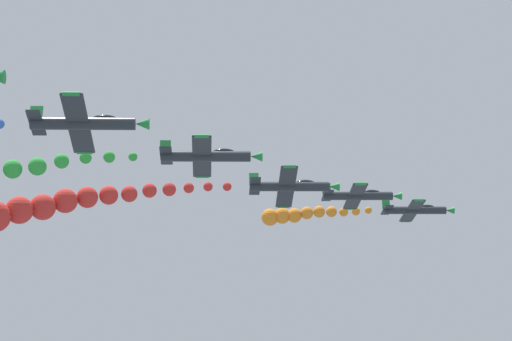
% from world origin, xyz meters
% --- Properties ---
extents(airplane_lead, '(9.17, 10.35, 3.50)m').
position_xyz_m(airplane_lead, '(-31.04, 24.70, 131.68)').
color(airplane_lead, '#23282D').
extents(smoke_trail_lead, '(2.86, 15.78, 2.87)m').
position_xyz_m(smoke_trail_lead, '(-31.72, 7.50, 131.02)').
color(smoke_trail_lead, orange).
extents(airplane_left_inner, '(9.14, 10.35, 3.53)m').
position_xyz_m(airplane_left_inner, '(-19.45, 14.54, 133.51)').
color(airplane_left_inner, '#23282D').
extents(airplane_right_inner, '(8.60, 10.35, 4.83)m').
position_xyz_m(airplane_right_inner, '(-6.00, 4.38, 134.30)').
color(airplane_right_inner, '#23282D').
extents(smoke_trail_right_inner, '(12.94, 28.29, 6.07)m').
position_xyz_m(smoke_trail_right_inner, '(0.93, -22.90, 131.73)').
color(smoke_trail_right_inner, red).
extents(airplane_left_outer, '(8.98, 10.35, 3.96)m').
position_xyz_m(airplane_left_outer, '(5.81, -5.19, 136.97)').
color(airplane_left_outer, '#23282D').
extents(airplane_right_outer, '(8.66, 10.35, 4.70)m').
position_xyz_m(airplane_right_outer, '(18.25, -15.77, 138.96)').
color(airplane_right_outer, '#23282D').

